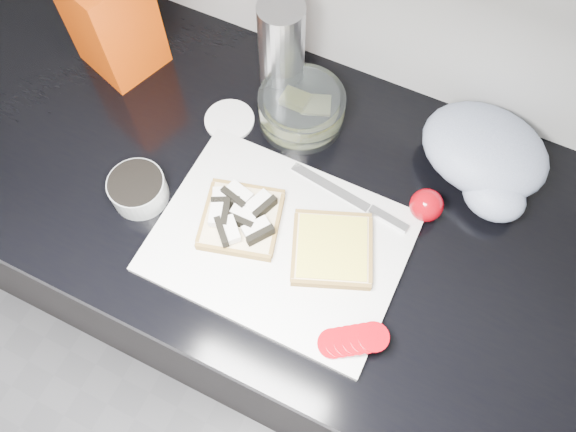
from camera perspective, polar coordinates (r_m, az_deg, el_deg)
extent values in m
cube|color=black|center=(1.40, 0.17, -6.69)|extent=(3.50, 0.60, 0.86)
cube|color=black|center=(0.99, 0.24, 1.91)|extent=(3.50, 0.64, 0.04)
cube|color=silver|center=(0.92, -0.81, -2.70)|extent=(0.40, 0.30, 0.01)
cube|color=#CBB48F|center=(0.93, -4.77, -0.35)|extent=(0.15, 0.15, 0.02)
cube|color=white|center=(0.93, -6.29, 2.10)|extent=(0.05, 0.04, 0.02)
cube|color=black|center=(0.93, -6.29, 2.10)|extent=(0.05, 0.03, 0.02)
cube|color=white|center=(0.93, -5.00, 2.27)|extent=(0.05, 0.04, 0.02)
cube|color=black|center=(0.93, -5.00, 2.27)|extent=(0.05, 0.02, 0.02)
cube|color=white|center=(0.92, -2.93, 1.29)|extent=(0.04, 0.05, 0.02)
cube|color=black|center=(0.92, -2.93, 1.29)|extent=(0.03, 0.05, 0.02)
cube|color=white|center=(0.92, -7.15, 0.30)|extent=(0.04, 0.05, 0.02)
cube|color=black|center=(0.92, -7.15, 0.30)|extent=(0.03, 0.05, 0.02)
cube|color=white|center=(0.91, -4.53, 0.05)|extent=(0.04, 0.03, 0.02)
cube|color=black|center=(0.91, -4.53, 0.05)|extent=(0.05, 0.01, 0.02)
cube|color=white|center=(0.90, -3.21, -1.33)|extent=(0.05, 0.05, 0.02)
cube|color=black|center=(0.90, -3.21, -1.33)|extent=(0.04, 0.05, 0.02)
cube|color=white|center=(0.90, -5.95, -1.40)|extent=(0.05, 0.05, 0.02)
cube|color=black|center=(0.90, -5.95, -1.40)|extent=(0.04, 0.04, 0.02)
cube|color=#CBB48F|center=(0.91, 4.48, -3.38)|extent=(0.16, 0.16, 0.02)
cube|color=yellow|center=(0.90, 4.53, -3.14)|extent=(0.14, 0.14, 0.00)
cylinder|color=#9D030C|center=(0.87, 4.54, -12.80)|extent=(0.05, 0.05, 0.01)
cylinder|color=#9D030C|center=(0.86, 5.37, -12.66)|extent=(0.05, 0.05, 0.01)
cylinder|color=#9D030C|center=(0.86, 6.20, -12.51)|extent=(0.05, 0.05, 0.01)
cylinder|color=#9D030C|center=(0.86, 7.03, -12.36)|extent=(0.06, 0.06, 0.01)
cylinder|color=#9D030C|center=(0.86, 7.87, -12.21)|extent=(0.06, 0.06, 0.01)
cylinder|color=#9D030C|center=(0.86, 8.70, -12.05)|extent=(0.06, 0.06, 0.01)
cube|color=silver|center=(0.97, 4.31, 2.97)|extent=(0.15, 0.04, 0.00)
cube|color=silver|center=(0.95, 10.16, -0.31)|extent=(0.07, 0.02, 0.01)
cylinder|color=gray|center=(0.98, -14.96, 2.62)|extent=(0.10, 0.10, 0.05)
cylinder|color=black|center=(0.96, -15.23, 3.18)|extent=(0.09, 0.09, 0.01)
cylinder|color=white|center=(1.05, -5.97, 9.67)|extent=(0.09, 0.09, 0.01)
cylinder|color=silver|center=(1.03, 1.38, 10.84)|extent=(0.16, 0.16, 0.07)
cube|color=yellow|center=(1.03, 0.71, 10.99)|extent=(0.05, 0.04, 0.03)
cube|color=#F2E191|center=(1.04, 2.80, 10.22)|extent=(0.06, 0.06, 0.01)
cube|color=#DA4603|center=(1.12, -17.50, 18.62)|extent=(0.17, 0.16, 0.21)
cylinder|color=#BABABF|center=(1.03, -0.65, 16.51)|extent=(0.08, 0.08, 0.19)
ellipsoid|color=#A7B5CE|center=(1.02, 19.34, 6.35)|extent=(0.25, 0.21, 0.10)
ellipsoid|color=#A7B5CE|center=(0.99, 20.20, 1.91)|extent=(0.12, 0.10, 0.07)
sphere|color=#9D030C|center=(0.96, 13.89, 1.08)|extent=(0.06, 0.06, 0.06)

